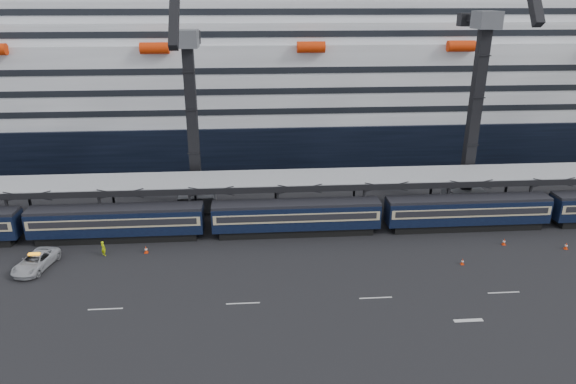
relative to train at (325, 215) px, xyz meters
name	(u,v)px	position (x,y,z in m)	size (l,w,h in m)	color
ground	(386,275)	(4.65, -10.00, -2.20)	(260.00, 260.00, 0.00)	black
lane_markings	(490,301)	(12.80, -15.23, -2.19)	(111.00, 4.27, 0.02)	beige
train	(325,215)	(0.00, 0.00, 0.00)	(133.05, 3.00, 4.05)	black
canopy	(360,177)	(4.65, 4.00, 3.05)	(130.00, 6.25, 5.53)	gray
cruise_ship	(318,78)	(3.57, 35.99, 10.14)	(214.09, 28.84, 34.00)	black
crane_dark_near	(192,117)	(-15.35, 8.59, 9.73)	(4.50, 17.75, 35.08)	#46474D
crane_dark_mid	(477,103)	(19.65, 7.59, 11.16)	(4.50, 18.24, 39.64)	#46474D
pickup_truck	(36,262)	(-30.07, -6.16, -1.42)	(2.59, 5.63, 1.56)	#A4A6AB
worker	(103,248)	(-24.04, -3.80, -1.38)	(0.60, 0.39, 1.64)	#C0DC0B
traffic_cone_c	(146,249)	(-19.71, -3.56, -1.80)	(0.41, 0.41, 0.81)	red
traffic_cone_d	(462,262)	(12.91, -8.53, -1.87)	(0.33, 0.33, 0.67)	red
traffic_cone_e	(566,246)	(25.42, -6.03, -1.82)	(0.39, 0.39, 0.77)	red
traffic_cone_f	(504,242)	(19.21, -4.54, -1.83)	(0.38, 0.38, 0.76)	red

